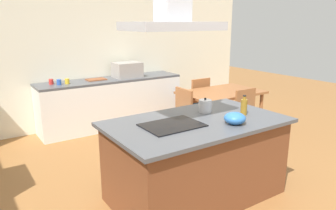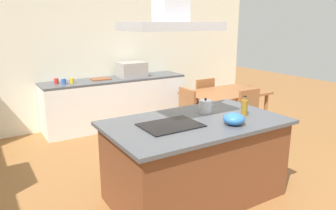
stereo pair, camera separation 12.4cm
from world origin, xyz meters
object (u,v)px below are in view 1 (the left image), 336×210
at_px(cooktop, 172,125).
at_px(cutting_board, 96,79).
at_px(chair_facing_island, 250,114).
at_px(coffee_mug_yellow, 67,81).
at_px(chair_facing_back_wall, 197,98).
at_px(dining_table, 221,96).
at_px(countertop_microwave, 127,70).
at_px(coffee_mug_blue, 59,82).
at_px(olive_oil_bottle, 244,107).
at_px(tea_kettle, 205,106).
at_px(chair_at_left_end, 178,113).
at_px(coffee_mug_red, 51,82).
at_px(mixing_bowl, 235,118).
at_px(range_hood, 173,3).

bearing_deg(cooktop, cutting_board, 83.47).
bearing_deg(chair_facing_island, coffee_mug_yellow, 137.53).
height_order(coffee_mug_yellow, cutting_board, coffee_mug_yellow).
distance_m(coffee_mug_yellow, chair_facing_back_wall, 2.40).
relative_size(cutting_board, dining_table, 0.24).
bearing_deg(countertop_microwave, coffee_mug_blue, -178.07).
distance_m(olive_oil_bottle, cutting_board, 3.10).
height_order(tea_kettle, chair_at_left_end, tea_kettle).
relative_size(tea_kettle, cutting_board, 0.60).
bearing_deg(coffee_mug_red, tea_kettle, -68.92).
relative_size(tea_kettle, coffee_mug_red, 2.27).
height_order(countertop_microwave, chair_at_left_end, countertop_microwave).
bearing_deg(mixing_bowl, olive_oil_bottle, 29.79).
bearing_deg(coffee_mug_blue, coffee_mug_red, 130.55).
relative_size(olive_oil_bottle, countertop_microwave, 0.45).
xyz_separation_m(countertop_microwave, chair_at_left_end, (0.18, -1.43, -0.53)).
bearing_deg(chair_at_left_end, mixing_bowl, -107.17).
bearing_deg(mixing_bowl, chair_facing_back_wall, 58.99).
xyz_separation_m(olive_oil_bottle, range_hood, (-0.91, 0.12, 1.11)).
relative_size(mixing_bowl, chair_at_left_end, 0.25).
bearing_deg(coffee_mug_yellow, dining_table, -31.77).
bearing_deg(cutting_board, mixing_bowl, -85.80).
xyz_separation_m(cutting_board, chair_facing_back_wall, (1.70, -0.81, -0.40)).
bearing_deg(range_hood, mixing_bowl, -28.49).
height_order(dining_table, chair_facing_back_wall, chair_facing_back_wall).
bearing_deg(coffee_mug_blue, mixing_bowl, -73.62).
bearing_deg(cutting_board, coffee_mug_blue, -172.24).
distance_m(olive_oil_bottle, coffee_mug_blue, 3.21).
bearing_deg(chair_facing_island, olive_oil_bottle, -141.18).
bearing_deg(cooktop, chair_facing_back_wall, 46.16).
xyz_separation_m(chair_at_left_end, chair_facing_island, (0.92, -0.67, 0.00)).
distance_m(dining_table, chair_facing_island, 0.68).
bearing_deg(dining_table, cooktop, -144.47).
distance_m(olive_oil_bottle, chair_at_left_end, 1.66).
xyz_separation_m(cooktop, chair_facing_back_wall, (2.03, 2.12, -0.40)).
bearing_deg(tea_kettle, range_hood, -161.39).
bearing_deg(coffee_mug_red, olive_oil_bottle, -66.20).
xyz_separation_m(tea_kettle, countertop_microwave, (0.33, 2.68, 0.07)).
bearing_deg(tea_kettle, coffee_mug_yellow, 107.30).
relative_size(coffee_mug_blue, cutting_board, 0.26).
bearing_deg(coffee_mug_yellow, coffee_mug_blue, -177.40).
bearing_deg(coffee_mug_yellow, tea_kettle, -72.70).
height_order(tea_kettle, chair_facing_island, tea_kettle).
bearing_deg(olive_oil_bottle, tea_kettle, 132.31).
bearing_deg(cooktop, range_hood, 0.00).
distance_m(countertop_microwave, chair_at_left_end, 1.53).
xyz_separation_m(chair_facing_back_wall, chair_facing_island, (0.00, -1.33, 0.00)).
bearing_deg(coffee_mug_red, range_hood, -81.34).
distance_m(chair_at_left_end, range_hood, 2.43).
bearing_deg(coffee_mug_yellow, olive_oil_bottle, -69.32).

